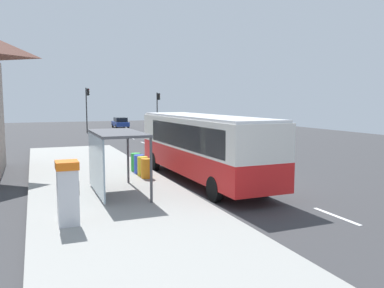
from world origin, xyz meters
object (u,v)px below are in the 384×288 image
object	(u,v)px
recycling_bin_orange	(146,168)
bus_shelter	(109,147)
white_van	(163,128)
traffic_light_near_side	(158,106)
recycling_bin_yellow	(143,166)
recycling_bin_blue	(139,164)
bus	(201,144)
sedan_near	(120,123)
recycling_bin_green	(136,162)
ticket_machine	(68,192)
traffic_light_far_side	(87,103)

from	to	relation	value
recycling_bin_orange	bus_shelter	xyz separation A→B (m)	(-2.21, -2.63, 1.44)
white_van	traffic_light_near_side	size ratio (longest dim) A/B	1.07
recycling_bin_yellow	recycling_bin_blue	world-z (taller)	same
bus	sedan_near	distance (m)	38.79
traffic_light_near_side	white_van	bearing A→B (deg)	-104.81
white_van	recycling_bin_yellow	bearing A→B (deg)	-111.08
bus	white_van	size ratio (longest dim) A/B	2.09
traffic_light_near_side	recycling_bin_green	bearing A→B (deg)	-109.31
ticket_machine	recycling_bin_yellow	distance (m)	7.94
sedan_near	recycling_bin_blue	distance (m)	36.81
ticket_machine	traffic_light_far_side	distance (m)	37.12
white_van	recycling_bin_green	size ratio (longest dim) A/B	5.56
recycling_bin_orange	traffic_light_near_side	distance (m)	31.44
white_van	recycling_bin_orange	xyz separation A→B (m)	(-6.40, -17.30, -0.69)
recycling_bin_orange	traffic_light_far_side	size ratio (longest dim) A/B	0.17
ticket_machine	bus_shelter	distance (m)	4.04
recycling_bin_blue	recycling_bin_green	world-z (taller)	same
white_van	ticket_machine	size ratio (longest dim) A/B	2.72
ticket_machine	traffic_light_near_side	world-z (taller)	traffic_light_near_side
traffic_light_far_side	recycling_bin_yellow	bearing A→B (deg)	-92.10
bus	white_van	bearing A→B (deg)	77.90
recycling_bin_green	bus_shelter	world-z (taller)	bus_shelter
sedan_near	recycling_bin_orange	distance (m)	38.19
recycling_bin_orange	bus	bearing A→B (deg)	-20.68
traffic_light_near_side	bus_shelter	xyz separation A→B (m)	(-11.91, -32.42, -1.17)
recycling_bin_yellow	recycling_bin_green	world-z (taller)	same
recycling_bin_yellow	recycling_bin_green	xyz separation A→B (m)	(0.00, 1.40, 0.00)
bus	recycling_bin_green	world-z (taller)	bus
traffic_light_near_side	traffic_light_far_side	world-z (taller)	traffic_light_far_side
bus_shelter	traffic_light_far_side	bearing A→B (deg)	84.31
traffic_light_near_side	bus	bearing A→B (deg)	-103.21
bus	sedan_near	xyz separation A→B (m)	(4.01, 38.57, -1.05)
recycling_bin_orange	traffic_light_near_side	xyz separation A→B (m)	(9.70, 29.79, 2.62)
white_van	traffic_light_near_side	distance (m)	13.06
sedan_near	traffic_light_far_side	size ratio (longest dim) A/B	0.82
recycling_bin_yellow	traffic_light_near_side	size ratio (longest dim) A/B	0.19
sedan_near	traffic_light_far_side	bearing A→B (deg)	-127.49
traffic_light_far_side	sedan_near	bearing A→B (deg)	52.51
traffic_light_far_side	bus_shelter	size ratio (longest dim) A/B	1.36
recycling_bin_blue	traffic_light_near_side	bearing A→B (deg)	71.13
recycling_bin_blue	traffic_light_near_side	size ratio (longest dim) A/B	0.19
sedan_near	ticket_machine	distance (m)	44.99
recycling_bin_blue	recycling_bin_green	bearing A→B (deg)	90.00
white_van	sedan_near	xyz separation A→B (m)	(0.10, 20.33, -0.55)
recycling_bin_blue	bus_shelter	size ratio (longest dim) A/B	0.24
white_van	bus_shelter	distance (m)	21.73
bus	recycling_bin_green	distance (m)	4.10
white_van	ticket_machine	bearing A→B (deg)	-114.17
recycling_bin_yellow	traffic_light_near_side	world-z (taller)	traffic_light_near_side
bus	traffic_light_far_side	distance (m)	31.61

